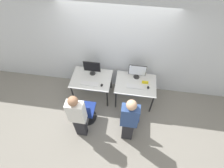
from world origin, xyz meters
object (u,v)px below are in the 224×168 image
at_px(keyboard_left, 90,84).
at_px(office_chair_right, 130,116).
at_px(keyboard_right, 136,87).
at_px(person_left, 78,116).
at_px(mouse_right, 148,88).
at_px(office_chair_left, 85,112).
at_px(monitor_left, 92,67).
at_px(person_right, 129,120).
at_px(monitor_right, 137,71).
at_px(mouse_left, 102,85).

distance_m(keyboard_left, office_chair_right, 1.29).
relative_size(keyboard_right, office_chair_right, 0.50).
relative_size(person_left, mouse_right, 17.06).
height_order(office_chair_left, person_left, person_left).
relative_size(monitor_left, person_right, 0.28).
xyz_separation_m(office_chair_left, mouse_right, (1.47, 0.71, 0.37)).
relative_size(person_left, person_right, 0.98).
distance_m(monitor_right, mouse_right, 0.49).
bearing_deg(office_chair_left, monitor_left, 90.07).
distance_m(keyboard_left, monitor_right, 1.24).
distance_m(monitor_left, office_chair_left, 1.14).
bearing_deg(monitor_right, office_chair_right, -93.38).
height_order(mouse_left, keyboard_right, mouse_left).
bearing_deg(mouse_right, person_right, -111.34).
bearing_deg(office_chair_right, person_left, -159.11).
bearing_deg(office_chair_right, keyboard_left, 153.03).
bearing_deg(mouse_left, mouse_right, 4.70).
distance_m(keyboard_left, person_right, 1.42).
distance_m(person_left, person_right, 1.09).
bearing_deg(keyboard_left, person_right, -40.86).
xyz_separation_m(keyboard_left, mouse_left, (0.31, -0.01, 0.01)).
relative_size(monitor_right, keyboard_right, 0.98).
relative_size(office_chair_left, mouse_right, 9.97).
relative_size(office_chair_left, person_left, 0.58).
xyz_separation_m(office_chair_right, person_right, (-0.03, -0.37, 0.48)).
bearing_deg(monitor_left, keyboard_left, -90.00).
distance_m(mouse_left, office_chair_left, 0.78).
bearing_deg(keyboard_left, mouse_left, -1.27).
relative_size(mouse_left, monitor_right, 0.20).
height_order(person_left, monitor_right, person_left).
height_order(keyboard_right, mouse_right, mouse_right).
xyz_separation_m(keyboard_left, mouse_right, (1.47, 0.09, 0.01)).
bearing_deg(monitor_right, mouse_left, -154.10).
distance_m(person_left, keyboard_right, 1.59).
xyz_separation_m(monitor_right, mouse_right, (0.31, -0.31, -0.21)).
relative_size(office_chair_left, keyboard_right, 2.00).
bearing_deg(keyboard_left, mouse_right, 3.43).
xyz_separation_m(monitor_left, person_right, (1.07, -1.28, -0.11)).
height_order(person_left, person_right, person_right).
distance_m(monitor_left, keyboard_left, 0.42).
bearing_deg(keyboard_left, person_left, -91.27).
height_order(keyboard_left, office_chair_left, office_chair_left).
distance_m(mouse_left, person_right, 1.20).
bearing_deg(person_left, monitor_left, 89.07).
distance_m(office_chair_right, person_right, 0.60).
relative_size(person_left, office_chair_right, 1.71).
height_order(office_chair_left, person_right, person_right).
relative_size(monitor_left, office_chair_left, 0.49).
bearing_deg(monitor_right, mouse_right, -45.44).
xyz_separation_m(keyboard_left, person_right, (1.07, -0.93, 0.11)).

